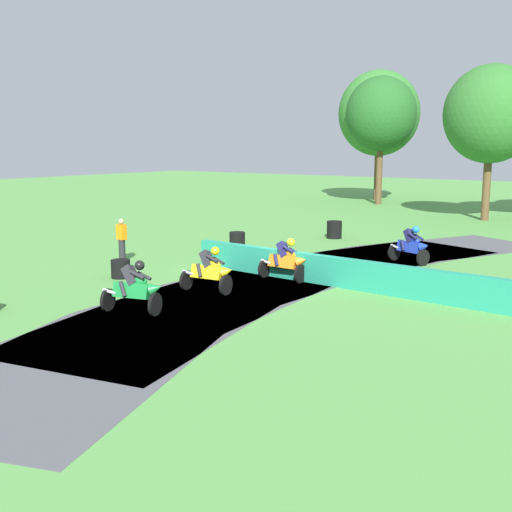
{
  "coord_description": "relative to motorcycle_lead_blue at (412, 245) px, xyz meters",
  "views": [
    {
      "loc": [
        11.24,
        -17.12,
        4.32
      ],
      "look_at": [
        0.0,
        -1.39,
        0.9
      ],
      "focal_mm": 44.72,
      "sensor_mm": 36.0,
      "label": 1
    }
  ],
  "objects": [
    {
      "name": "ground_plane",
      "position": [
        -2.53,
        -4.84,
        -0.65
      ],
      "size": [
        120.0,
        120.0,
        0.0
      ],
      "primitive_type": "plane",
      "color": "#569947"
    },
    {
      "name": "track_asphalt",
      "position": [
        -1.63,
        -4.9,
        -0.65
      ],
      "size": [
        8.49,
        27.18,
        0.01
      ],
      "color": "#515156",
      "rests_on": "ground"
    },
    {
      "name": "safety_barrier",
      "position": [
        2.25,
        -5.16,
        -0.2
      ],
      "size": [
        16.5,
        1.38,
        0.9
      ],
      "primitive_type": "cube",
      "rotation": [
        0.0,
        0.0,
        4.65
      ],
      "color": "#239375",
      "rests_on": "ground"
    },
    {
      "name": "motorcycle_lead_blue",
      "position": [
        0.0,
        0.0,
        0.0
      ],
      "size": [
        1.72,
        1.19,
        1.43
      ],
      "color": "black",
      "rests_on": "ground"
    },
    {
      "name": "motorcycle_chase_orange",
      "position": [
        -2.16,
        -5.1,
        -0.02
      ],
      "size": [
        1.69,
        0.87,
        1.43
      ],
      "color": "black",
      "rests_on": "ground"
    },
    {
      "name": "motorcycle_trailing_yellow",
      "position": [
        -3.08,
        -7.8,
        -0.02
      ],
      "size": [
        1.68,
        0.93,
        1.42
      ],
      "color": "black",
      "rests_on": "ground"
    },
    {
      "name": "motorcycle_fourth_green",
      "position": [
        -3.13,
        -10.75,
        -0.01
      ],
      "size": [
        1.68,
        1.1,
        1.43
      ],
      "color": "black",
      "rests_on": "ground"
    },
    {
      "name": "tire_stack_near",
      "position": [
        -5.29,
        3.85,
        -0.25
      ],
      "size": [
        0.69,
        0.69,
        0.8
      ],
      "color": "black",
      "rests_on": "ground"
    },
    {
      "name": "tire_stack_mid_a",
      "position": [
        -6.7,
        -1.69,
        -0.25
      ],
      "size": [
        0.63,
        0.63,
        0.8
      ],
      "color": "black",
      "rests_on": "ground"
    },
    {
      "name": "tire_stack_mid_b",
      "position": [
        -6.7,
        -7.98,
        -0.35
      ],
      "size": [
        0.62,
        0.62,
        0.6
      ],
      "color": "black",
      "rests_on": "ground"
    },
    {
      "name": "track_marshal",
      "position": [
        -8.67,
        -6.08,
        0.16
      ],
      "size": [
        0.34,
        0.24,
        1.63
      ],
      "color": "#232328",
      "rests_on": "ground"
    },
    {
      "name": "tree_mid_rise",
      "position": [
        -12.39,
        23.59,
        5.92
      ],
      "size": [
        6.11,
        6.11,
        9.79
      ],
      "color": "brown",
      "rests_on": "ground"
    },
    {
      "name": "tree_behind_barrier",
      "position": [
        -1.68,
        15.02,
        5.26
      ],
      "size": [
        5.18,
        5.18,
        8.65
      ],
      "color": "brown",
      "rests_on": "ground"
    },
    {
      "name": "tree_distant",
      "position": [
        -10.82,
        20.57,
        5.72
      ],
      "size": [
        4.97,
        4.97,
        9.01
      ],
      "color": "brown",
      "rests_on": "ground"
    }
  ]
}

